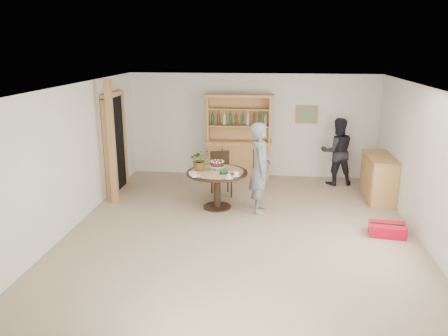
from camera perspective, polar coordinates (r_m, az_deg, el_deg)
ground at (r=7.72m, az=2.26°, el=-8.32°), size 7.00×7.00×0.00m
room_shell at (r=7.20m, az=2.44°, el=4.45°), size 6.04×7.04×2.52m
doorway at (r=9.87m, az=-14.07°, el=3.36°), size 0.13×1.10×2.18m
pine_post at (r=9.03m, az=-14.45°, el=3.13°), size 0.12×0.12×2.50m
hutch at (r=10.59m, az=1.95°, el=2.35°), size 1.62×0.54×2.04m
sideboard at (r=9.69m, az=19.57°, el=-1.19°), size 0.54×1.26×0.94m
dining_table at (r=8.61m, az=-0.91°, el=-1.41°), size 1.20×1.20×0.76m
dining_chair at (r=9.42m, az=-0.42°, el=-0.33°), size 0.53×0.53×0.95m
birthday_cake at (r=8.58m, az=-0.87°, el=0.46°), size 0.30×0.30×0.20m
flower_vase at (r=8.61m, az=-3.19°, el=1.09°), size 0.47×0.44×0.42m
gift_tray at (r=8.42m, az=0.43°, el=-0.53°), size 0.30×0.20×0.08m
coffee_cup_a at (r=8.25m, az=1.60°, el=-0.79°), size 0.15×0.15×0.09m
coffee_cup_b at (r=8.10m, az=0.66°, el=-1.14°), size 0.15×0.15×0.08m
napkins at (r=8.33m, az=-3.98°, el=-0.83°), size 0.24×0.33×0.03m
teen_boy at (r=8.38m, az=4.78°, el=0.00°), size 0.43×0.65×1.76m
adult_person at (r=10.39m, az=14.55°, el=2.10°), size 0.84×0.70×1.56m
red_suitcase at (r=8.06m, az=20.54°, el=-7.54°), size 0.65×0.47×0.21m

